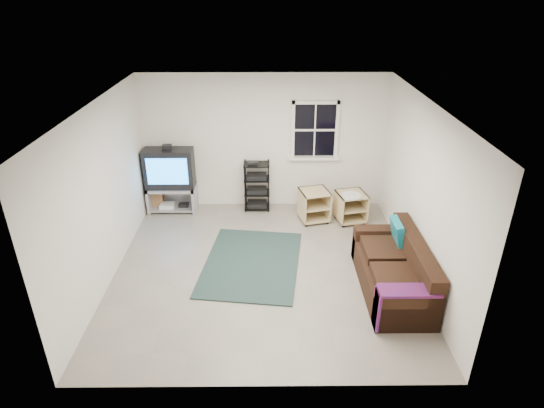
{
  "coord_description": "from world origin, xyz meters",
  "views": [
    {
      "loc": [
        0.08,
        -5.94,
        4.07
      ],
      "look_at": [
        0.13,
        0.4,
        0.93
      ],
      "focal_mm": 30.0,
      "sensor_mm": 36.0,
      "label": 1
    }
  ],
  "objects_px": {
    "side_table_left": "(313,204)",
    "side_table_right": "(350,205)",
    "tv_unit": "(170,175)",
    "sofa": "(395,272)",
    "av_rack": "(257,189)"
  },
  "relations": [
    {
      "from": "av_rack",
      "to": "sofa",
      "type": "bearing_deg",
      "value": -52.4
    },
    {
      "from": "tv_unit",
      "to": "side_table_right",
      "type": "relative_size",
      "value": 2.23
    },
    {
      "from": "side_table_left",
      "to": "side_table_right",
      "type": "height_order",
      "value": "side_table_left"
    },
    {
      "from": "side_table_right",
      "to": "av_rack",
      "type": "bearing_deg",
      "value": 163.64
    },
    {
      "from": "side_table_left",
      "to": "sofa",
      "type": "xyz_separation_m",
      "value": [
        0.98,
        -2.19,
        -0.02
      ]
    },
    {
      "from": "av_rack",
      "to": "side_table_left",
      "type": "height_order",
      "value": "av_rack"
    },
    {
      "from": "side_table_left",
      "to": "sofa",
      "type": "distance_m",
      "value": 2.4
    },
    {
      "from": "tv_unit",
      "to": "side_table_right",
      "type": "height_order",
      "value": "tv_unit"
    },
    {
      "from": "av_rack",
      "to": "side_table_right",
      "type": "height_order",
      "value": "av_rack"
    },
    {
      "from": "side_table_left",
      "to": "av_rack",
      "type": "bearing_deg",
      "value": 156.81
    },
    {
      "from": "sofa",
      "to": "side_table_right",
      "type": "bearing_deg",
      "value": 98.0
    },
    {
      "from": "side_table_left",
      "to": "side_table_right",
      "type": "distance_m",
      "value": 0.68
    },
    {
      "from": "side_table_right",
      "to": "sofa",
      "type": "distance_m",
      "value": 2.16
    },
    {
      "from": "tv_unit",
      "to": "side_table_right",
      "type": "xyz_separation_m",
      "value": [
        3.38,
        -0.46,
        -0.41
      ]
    },
    {
      "from": "av_rack",
      "to": "side_table_right",
      "type": "distance_m",
      "value": 1.82
    }
  ]
}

